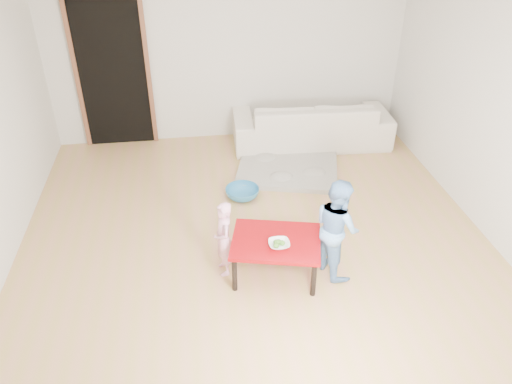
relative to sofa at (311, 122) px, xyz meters
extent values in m
cube|color=tan|center=(-1.13, -2.05, -0.33)|extent=(5.00, 5.00, 0.01)
cube|color=beige|center=(-1.13, 0.45, 0.97)|extent=(5.00, 0.02, 2.60)
cube|color=beige|center=(1.37, -2.05, 0.97)|extent=(0.02, 5.00, 2.60)
imported|color=beige|center=(0.00, 0.00, 0.00)|extent=(2.27, 0.97, 0.65)
cube|color=orange|center=(-0.28, -0.15, 0.16)|extent=(0.49, 0.46, 0.12)
imported|color=white|center=(-1.00, -2.85, 0.12)|extent=(0.20, 0.20, 0.05)
imported|color=pink|center=(-1.50, -2.64, 0.07)|extent=(0.23, 0.31, 0.79)
imported|color=#587FCE|center=(-0.43, -2.76, 0.19)|extent=(0.51, 0.59, 1.03)
imported|color=teal|center=(-1.17, -1.33, -0.26)|extent=(0.41, 0.41, 0.13)
camera|label=1|loc=(-1.73, -6.43, 3.00)|focal=35.00mm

